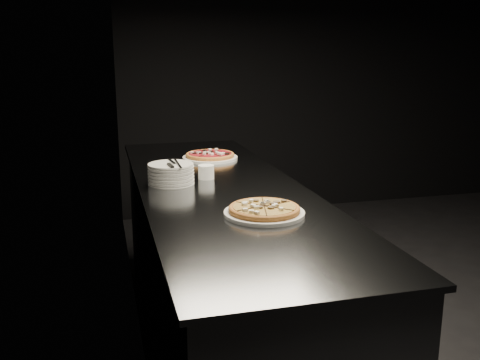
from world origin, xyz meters
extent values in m
cube|color=black|center=(-2.50, 0.00, 1.40)|extent=(0.02, 5.00, 2.80)
cube|color=black|center=(0.00, 2.50, 1.40)|extent=(5.00, 0.02, 2.80)
cube|color=slate|center=(-2.13, 0.00, 0.45)|extent=(0.70, 2.40, 0.90)
cube|color=slate|center=(-2.13, 0.00, 0.91)|extent=(0.74, 2.44, 0.02)
cylinder|color=white|center=(-2.07, -0.49, 0.93)|extent=(0.31, 0.31, 0.01)
cylinder|color=#C47F3B|center=(-2.07, -0.49, 0.94)|extent=(0.33, 0.33, 0.01)
torus|color=#C47F3B|center=(-2.07, -0.49, 0.95)|extent=(0.34, 0.34, 0.02)
cylinder|color=#E8BC4D|center=(-2.07, -0.49, 0.95)|extent=(0.30, 0.30, 0.01)
cylinder|color=white|center=(-2.05, 0.61, 0.93)|extent=(0.31, 0.31, 0.01)
cylinder|color=#C47F3B|center=(-2.05, 0.61, 0.94)|extent=(0.32, 0.32, 0.01)
torus|color=#C47F3B|center=(-2.05, 0.61, 0.95)|extent=(0.33, 0.33, 0.02)
cylinder|color=maroon|center=(-2.05, 0.61, 0.95)|extent=(0.29, 0.29, 0.01)
cylinder|color=white|center=(-2.34, 0.09, 0.93)|extent=(0.21, 0.21, 0.02)
cylinder|color=white|center=(-2.34, 0.09, 0.94)|extent=(0.21, 0.21, 0.02)
cylinder|color=white|center=(-2.34, 0.09, 0.96)|extent=(0.21, 0.21, 0.02)
cylinder|color=white|center=(-2.34, 0.09, 0.98)|extent=(0.21, 0.21, 0.02)
cylinder|color=white|center=(-2.34, 0.09, 0.99)|extent=(0.21, 0.21, 0.02)
cylinder|color=white|center=(-2.34, 0.09, 1.01)|extent=(0.21, 0.21, 0.02)
cube|color=#BABBC1|center=(-2.33, 0.13, 1.02)|extent=(0.03, 0.14, 0.00)
cube|color=black|center=(-2.35, 0.03, 1.02)|extent=(0.02, 0.09, 0.01)
cube|color=#BABBC1|center=(-2.31, 0.08, 1.02)|extent=(0.06, 0.21, 0.00)
cylinder|color=white|center=(-2.17, 0.14, 0.95)|extent=(0.08, 0.08, 0.07)
cylinder|color=black|center=(-2.17, 0.14, 0.98)|extent=(0.06, 0.06, 0.01)
camera|label=1|loc=(-2.65, -2.34, 1.53)|focal=40.00mm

